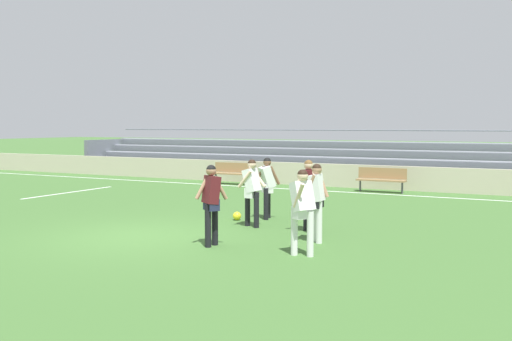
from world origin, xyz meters
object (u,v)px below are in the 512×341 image
bench_far_right (233,171)px  player_white_deep_cover (267,183)px  player_dark_challenging (308,189)px  player_white_trailing_run (252,187)px  bench_near_bin (382,178)px  player_dark_wide_left (211,198)px  player_white_overlapping (317,196)px  bleacher_stand (344,160)px  player_white_on_ball (302,205)px  soccer_ball (237,216)px

bench_far_right → player_white_deep_cover: (5.20, -7.33, 0.41)m
player_dark_challenging → player_white_trailing_run: bearing=-179.1°
bench_near_bin → player_white_deep_cover: size_ratio=1.11×
bench_far_right → bench_near_bin: 6.29m
bench_far_right → player_dark_wide_left: (5.71, -10.94, 0.45)m
player_dark_wide_left → player_white_overlapping: 2.22m
player_dark_wide_left → player_white_overlapping: bearing=37.7°
bleacher_stand → player_white_deep_cover: size_ratio=16.86×
bench_far_right → player_dark_wide_left: bearing=-62.4°
player_white_on_ball → soccer_ball: bearing=135.7°
bench_far_right → soccer_ball: bearing=-59.7°
player_dark_challenging → player_white_overlapping: player_dark_challenging is taller
player_white_trailing_run → player_dark_challenging: bearing=0.9°
bleacher_stand → player_white_trailing_run: (1.75, -12.05, 0.03)m
player_dark_challenging → player_white_on_ball: bearing=-70.4°
player_white_trailing_run → player_white_overlapping: bearing=-26.0°
soccer_ball → player_white_overlapping: bearing=-30.6°
player_dark_challenging → soccer_ball: player_dark_challenging is taller
bench_far_right → player_dark_wide_left: 12.35m
player_white_deep_cover → player_white_overlapping: 3.20m
player_white_on_ball → player_white_trailing_run: bearing=134.6°
bench_far_right → player_dark_challenging: player_dark_challenging is taller
player_dark_challenging → player_white_on_ball: player_dark_challenging is taller
bleacher_stand → player_white_overlapping: 13.60m
bleacher_stand → player_white_overlapping: (3.81, -13.06, 0.05)m
player_white_trailing_run → soccer_ball: 1.37m
bleacher_stand → player_white_on_ball: bearing=-74.3°
player_white_on_ball → soccer_ball: 4.41m
player_dark_challenging → soccer_ball: 2.52m
soccer_ball → player_dark_challenging: bearing=-16.5°
player_white_trailing_run → player_white_deep_cover: 1.26m
player_white_trailing_run → player_white_deep_cover: (-0.20, 1.25, -0.02)m
player_dark_wide_left → player_white_on_ball: 1.99m
player_white_overlapping → soccer_ball: 3.45m
bleacher_stand → player_dark_challenging: (3.20, -12.03, 0.06)m
player_dark_wide_left → player_white_overlapping: (1.76, 1.36, -0.00)m
bleacher_stand → player_dark_wide_left: (2.05, -14.42, 0.05)m
bleacher_stand → player_white_trailing_run: size_ratio=16.63×
player_dark_wide_left → soccer_ball: player_dark_wide_left is taller
player_white_on_ball → player_white_overlapping: bearing=99.8°
bench_far_right → player_dark_challenging: size_ratio=1.08×
bleacher_stand → player_white_trailing_run: 12.18m
player_dark_wide_left → soccer_ball: (-1.11, 3.06, -0.88)m
player_dark_challenging → player_white_deep_cover: bearing=143.6°
player_white_on_ball → bleacher_stand: bearing=105.7°
player_white_deep_cover → soccer_ball: (-0.60, -0.56, -0.85)m
bench_near_bin → player_white_deep_cover: 7.42m
bench_far_right → bench_near_bin: (6.29, 0.00, 0.00)m
player_dark_wide_left → bench_near_bin: bearing=87.0°
bench_far_right → soccer_ball: bench_far_right is taller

